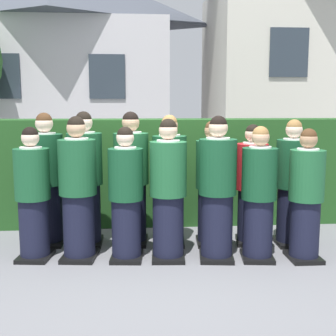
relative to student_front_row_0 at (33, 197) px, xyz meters
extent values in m
plane|color=slate|center=(1.60, -0.14, -0.75)|extent=(60.00, 60.00, 0.00)
cylinder|color=black|center=(0.00, 0.00, -0.39)|extent=(0.35, 0.35, 0.72)
cube|color=black|center=(0.00, 0.00, -0.72)|extent=(0.41, 0.49, 0.05)
cylinder|color=#19512D|center=(0.00, 0.00, 0.27)|extent=(0.41, 0.41, 0.60)
cylinder|color=white|center=(0.00, 0.00, 0.58)|extent=(0.25, 0.25, 0.03)
cube|color=#236038|center=(0.02, 0.19, 0.39)|extent=(0.04, 0.02, 0.26)
sphere|color=beige|center=(0.00, 0.00, 0.69)|extent=(0.20, 0.20, 0.20)
sphere|color=black|center=(0.00, 0.00, 0.73)|extent=(0.19, 0.19, 0.19)
cylinder|color=black|center=(0.53, -0.03, -0.36)|extent=(0.37, 0.37, 0.78)
cube|color=black|center=(0.53, -0.03, -0.72)|extent=(0.44, 0.52, 0.05)
cylinder|color=#19512D|center=(0.53, -0.03, 0.35)|extent=(0.44, 0.44, 0.64)
cylinder|color=white|center=(0.53, -0.03, 0.68)|extent=(0.27, 0.27, 0.03)
cube|color=gold|center=(0.55, 0.18, 0.48)|extent=(0.04, 0.02, 0.28)
sphere|color=tan|center=(0.53, -0.03, 0.80)|extent=(0.22, 0.22, 0.22)
sphere|color=black|center=(0.53, -0.03, 0.84)|extent=(0.20, 0.20, 0.20)
cylinder|color=black|center=(1.09, -0.10, -0.39)|extent=(0.35, 0.35, 0.72)
cube|color=black|center=(1.09, -0.10, -0.72)|extent=(0.40, 0.48, 0.05)
cylinder|color=#144728|center=(1.09, -0.10, 0.27)|extent=(0.41, 0.41, 0.60)
cylinder|color=white|center=(1.09, -0.10, 0.58)|extent=(0.25, 0.25, 0.03)
cube|color=navy|center=(1.10, 0.09, 0.39)|extent=(0.04, 0.01, 0.26)
sphere|color=beige|center=(1.09, -0.10, 0.69)|extent=(0.20, 0.20, 0.20)
sphere|color=black|center=(1.09, -0.10, 0.73)|extent=(0.19, 0.19, 0.19)
cylinder|color=black|center=(1.58, -0.12, -0.36)|extent=(0.37, 0.37, 0.76)
cube|color=black|center=(1.58, -0.12, -0.72)|extent=(0.41, 0.50, 0.05)
cylinder|color=#1E5B33|center=(1.58, -0.12, 0.33)|extent=(0.43, 0.43, 0.63)
cylinder|color=white|center=(1.58, -0.12, 0.66)|extent=(0.27, 0.27, 0.03)
cube|color=gold|center=(1.59, 0.08, 0.46)|extent=(0.04, 0.01, 0.28)
sphere|color=beige|center=(1.58, -0.12, 0.78)|extent=(0.22, 0.22, 0.22)
sphere|color=black|center=(1.58, -0.12, 0.82)|extent=(0.20, 0.20, 0.20)
cylinder|color=black|center=(2.15, -0.16, -0.36)|extent=(0.37, 0.37, 0.78)
cube|color=black|center=(2.15, -0.16, -0.72)|extent=(0.45, 0.53, 0.05)
cylinder|color=#144728|center=(2.15, -0.16, 0.36)|extent=(0.44, 0.44, 0.64)
cylinder|color=white|center=(2.15, -0.16, 0.68)|extent=(0.27, 0.27, 0.03)
cube|color=gold|center=(2.18, 0.05, 0.49)|extent=(0.04, 0.02, 0.28)
sphere|color=beige|center=(2.15, -0.16, 0.81)|extent=(0.22, 0.22, 0.22)
sphere|color=black|center=(2.15, -0.16, 0.85)|extent=(0.20, 0.20, 0.20)
cylinder|color=black|center=(2.64, -0.22, -0.38)|extent=(0.35, 0.35, 0.73)
cube|color=black|center=(2.64, -0.22, -0.72)|extent=(0.42, 0.49, 0.05)
cylinder|color=#144728|center=(2.64, -0.22, 0.28)|extent=(0.41, 0.41, 0.60)
cylinder|color=white|center=(2.64, -0.22, 0.58)|extent=(0.25, 0.25, 0.03)
cube|color=gold|center=(2.66, -0.02, 0.40)|extent=(0.04, 0.02, 0.26)
sphere|color=tan|center=(2.64, -0.22, 0.70)|extent=(0.20, 0.20, 0.20)
sphere|color=olive|center=(2.64, -0.22, 0.74)|extent=(0.19, 0.19, 0.19)
cube|color=white|center=(2.67, 0.05, 0.19)|extent=(0.15, 0.03, 0.20)
cylinder|color=black|center=(3.18, -0.28, -0.39)|extent=(0.34, 0.34, 0.71)
cube|color=black|center=(3.18, -0.28, -0.72)|extent=(0.36, 0.45, 0.05)
cylinder|color=#1E5B33|center=(3.18, -0.28, 0.26)|extent=(0.40, 0.40, 0.59)
cylinder|color=white|center=(3.18, -0.28, 0.56)|extent=(0.25, 0.25, 0.03)
cube|color=gold|center=(3.18, -0.09, 0.38)|extent=(0.04, 0.01, 0.26)
sphere|color=tan|center=(3.18, -0.28, 0.68)|extent=(0.20, 0.20, 0.20)
sphere|color=#472D19|center=(3.18, -0.28, 0.71)|extent=(0.19, 0.19, 0.19)
cube|color=white|center=(3.18, -0.02, 0.17)|extent=(0.15, 0.01, 0.20)
cylinder|color=black|center=(0.05, 0.57, -0.35)|extent=(0.38, 0.38, 0.79)
cube|color=black|center=(0.05, 0.57, -0.72)|extent=(0.40, 0.50, 0.05)
cylinder|color=#144728|center=(0.05, 0.57, 0.37)|extent=(0.45, 0.45, 0.65)
cylinder|color=white|center=(0.05, 0.57, 0.70)|extent=(0.28, 0.28, 0.03)
cube|color=#236038|center=(0.05, 0.78, 0.50)|extent=(0.04, 0.01, 0.29)
sphere|color=beige|center=(0.05, 0.57, 0.83)|extent=(0.22, 0.22, 0.22)
sphere|color=#472D19|center=(0.05, 0.57, 0.87)|extent=(0.21, 0.21, 0.21)
cylinder|color=black|center=(0.55, 0.51, -0.35)|extent=(0.38, 0.38, 0.80)
cube|color=black|center=(0.55, 0.51, -0.72)|extent=(0.40, 0.50, 0.05)
cylinder|color=#19512D|center=(0.55, 0.51, 0.38)|extent=(0.45, 0.45, 0.66)
cylinder|color=white|center=(0.55, 0.51, 0.72)|extent=(0.28, 0.28, 0.03)
cube|color=#236038|center=(0.56, 0.73, 0.51)|extent=(0.04, 0.01, 0.29)
sphere|color=beige|center=(0.55, 0.51, 0.85)|extent=(0.23, 0.23, 0.23)
sphere|color=black|center=(0.55, 0.51, 0.89)|extent=(0.21, 0.21, 0.21)
cube|color=white|center=(0.56, 0.80, 0.28)|extent=(0.15, 0.01, 0.20)
cylinder|color=black|center=(1.15, 0.52, -0.35)|extent=(0.38, 0.38, 0.80)
cube|color=black|center=(1.15, 0.52, -0.72)|extent=(0.44, 0.53, 0.05)
cylinder|color=#1E5B33|center=(1.15, 0.52, 0.38)|extent=(0.45, 0.45, 0.66)
cylinder|color=white|center=(1.15, 0.52, 0.71)|extent=(0.28, 0.28, 0.03)
cube|color=#236038|center=(1.17, 0.73, 0.51)|extent=(0.04, 0.02, 0.29)
sphere|color=tan|center=(1.15, 0.52, 0.84)|extent=(0.23, 0.23, 0.23)
sphere|color=black|center=(1.15, 0.52, 0.88)|extent=(0.21, 0.21, 0.21)
cube|color=white|center=(1.17, 0.80, 0.28)|extent=(0.15, 0.02, 0.20)
cylinder|color=black|center=(1.64, 0.46, -0.36)|extent=(0.37, 0.37, 0.78)
cube|color=black|center=(1.64, 0.46, -0.72)|extent=(0.43, 0.52, 0.05)
cylinder|color=#19512D|center=(1.64, 0.46, 0.35)|extent=(0.44, 0.44, 0.64)
cylinder|color=white|center=(1.64, 0.46, 0.68)|extent=(0.27, 0.27, 0.03)
cube|color=gold|center=(1.66, 0.66, 0.48)|extent=(0.04, 0.01, 0.28)
sphere|color=tan|center=(1.64, 0.46, 0.80)|extent=(0.22, 0.22, 0.22)
sphere|color=olive|center=(1.64, 0.46, 0.84)|extent=(0.20, 0.20, 0.20)
cylinder|color=black|center=(2.19, 0.40, -0.37)|extent=(0.36, 0.36, 0.75)
cube|color=black|center=(2.19, 0.40, -0.72)|extent=(0.40, 0.49, 0.05)
cylinder|color=#19512D|center=(2.19, 0.40, 0.31)|extent=(0.42, 0.42, 0.62)
cylinder|color=white|center=(2.19, 0.40, 0.62)|extent=(0.26, 0.26, 0.03)
cube|color=gold|center=(2.20, 0.60, 0.43)|extent=(0.04, 0.01, 0.27)
sphere|color=tan|center=(2.19, 0.40, 0.74)|extent=(0.21, 0.21, 0.21)
sphere|color=#472D19|center=(2.19, 0.40, 0.78)|extent=(0.19, 0.19, 0.19)
cylinder|color=black|center=(2.71, 0.39, -0.39)|extent=(0.35, 0.35, 0.72)
cube|color=black|center=(2.71, 0.39, -0.72)|extent=(0.43, 0.50, 0.05)
cylinder|color=#AD191E|center=(2.71, 0.39, 0.27)|extent=(0.41, 0.41, 0.60)
cylinder|color=white|center=(2.71, 0.39, 0.58)|extent=(0.25, 0.25, 0.03)
cube|color=#236038|center=(2.74, 0.58, 0.39)|extent=(0.04, 0.02, 0.26)
sphere|color=beige|center=(2.71, 0.39, 0.69)|extent=(0.20, 0.20, 0.20)
sphere|color=black|center=(2.71, 0.39, 0.73)|extent=(0.19, 0.19, 0.19)
cylinder|color=black|center=(3.22, 0.31, -0.37)|extent=(0.36, 0.36, 0.75)
cube|color=black|center=(3.22, 0.31, -0.72)|extent=(0.39, 0.48, 0.05)
cylinder|color=#144728|center=(3.22, 0.31, 0.32)|extent=(0.42, 0.42, 0.62)
cylinder|color=white|center=(3.22, 0.31, 0.63)|extent=(0.26, 0.26, 0.03)
cube|color=#236038|center=(3.23, 0.51, 0.44)|extent=(0.04, 0.01, 0.27)
sphere|color=beige|center=(3.22, 0.31, 0.75)|extent=(0.21, 0.21, 0.21)
sphere|color=olive|center=(3.22, 0.31, 0.79)|extent=(0.20, 0.20, 0.20)
cube|color=white|center=(3.23, 0.58, 0.22)|extent=(0.15, 0.01, 0.20)
cube|color=#214C1E|center=(1.60, 1.56, 0.05)|extent=(8.52, 0.70, 1.60)
cube|color=beige|center=(5.92, 6.82, 1.66)|extent=(5.22, 3.69, 4.81)
cube|color=#2D3842|center=(4.74, 4.95, 2.24)|extent=(0.90, 0.04, 1.10)
cube|color=silver|center=(-0.75, 7.93, 1.27)|extent=(5.74, 3.33, 4.03)
cube|color=#2D3842|center=(-2.04, 6.24, 1.75)|extent=(0.90, 0.04, 1.10)
cube|color=#2D3842|center=(0.54, 6.24, 1.75)|extent=(0.90, 0.04, 1.10)
camera|label=1|loc=(1.18, -5.22, 1.09)|focal=47.64mm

